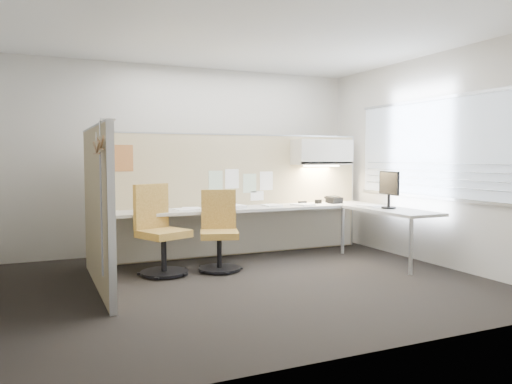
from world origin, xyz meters
name	(u,v)px	position (x,y,z in m)	size (l,w,h in m)	color
floor	(241,284)	(0.00, 0.00, -0.01)	(5.50, 4.50, 0.01)	black
ceiling	(241,32)	(0.00, 0.00, 2.80)	(5.50, 4.50, 0.01)	white
wall_back	(185,159)	(0.00, 2.25, 1.40)	(5.50, 0.02, 2.80)	beige
wall_front	(362,162)	(0.00, -2.25, 1.40)	(5.50, 0.02, 2.80)	beige
wall_right	(430,160)	(2.75, 0.00, 1.40)	(0.02, 4.50, 2.80)	beige
window_pane	(429,148)	(2.73, 0.00, 1.55)	(0.01, 2.80, 1.30)	#A0ADBA
partition_back	(234,195)	(0.55, 1.60, 0.88)	(4.10, 0.06, 1.75)	#C3B287
partition_left	(97,208)	(-1.50, 0.50, 0.88)	(0.06, 2.20, 1.75)	#C3B287
desk	(272,216)	(0.93, 1.13, 0.60)	(4.00, 2.07, 0.73)	beige
overhead_bin	(322,152)	(1.90, 1.39, 1.51)	(0.90, 0.36, 0.38)	beige
task_light_strip	(321,166)	(1.90, 1.39, 1.30)	(0.60, 0.06, 0.02)	#FFEABF
pinned_papers	(240,185)	(0.63, 1.57, 1.03)	(1.01, 0.00, 0.47)	#8CBF8C
poster	(122,158)	(-1.05, 1.57, 1.42)	(0.28, 0.00, 0.35)	orange
chair_left	(160,233)	(-0.74, 0.83, 0.51)	(0.67, 0.68, 1.09)	black
chair_right	(219,233)	(0.00, 0.75, 0.47)	(0.59, 0.60, 1.00)	black
monitor	(389,187)	(2.30, 0.29, 1.02)	(0.20, 0.48, 0.51)	black
phone	(334,200)	(2.06, 1.27, 0.78)	(0.24, 0.22, 0.12)	black
stapler	(302,203)	(1.52, 1.30, 0.76)	(0.14, 0.04, 0.05)	black
tape_dispenser	(318,202)	(1.82, 1.34, 0.76)	(0.10, 0.06, 0.06)	black
coat_hook	(99,160)	(-1.58, -0.49, 1.41)	(0.18, 0.48, 1.42)	silver
paper_stack_0	(146,211)	(-0.81, 1.27, 0.74)	(0.23, 0.30, 0.02)	white
paper_stack_1	(191,209)	(-0.19, 1.33, 0.74)	(0.23, 0.30, 0.02)	white
paper_stack_2	(234,206)	(0.40, 1.22, 0.75)	(0.23, 0.30, 0.04)	white
paper_stack_3	(272,205)	(1.00, 1.28, 0.74)	(0.23, 0.30, 0.02)	white
paper_stack_4	(303,205)	(1.45, 1.18, 0.74)	(0.23, 0.30, 0.02)	white
paper_stack_5	(370,206)	(2.25, 0.65, 0.74)	(0.23, 0.30, 0.02)	white
paper_stack_6	(184,209)	(-0.31, 1.26, 0.74)	(0.23, 0.30, 0.01)	white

